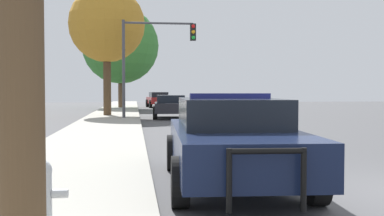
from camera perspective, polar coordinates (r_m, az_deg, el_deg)
sidewalk_left at (r=7.30m, az=-16.46°, el=-10.09°), size 3.00×110.00×0.13m
police_car at (r=8.20m, az=4.70°, el=-3.60°), size 2.31×5.17×1.54m
fire_hydrant at (r=5.58m, az=-17.55°, el=-9.24°), size 0.60×0.26×0.72m
traffic_light at (r=25.73m, az=-4.65°, el=7.03°), size 3.92×0.35×5.15m
car_background_midblock at (r=27.07m, az=-2.59°, el=0.27°), size 2.09×4.23×1.30m
car_background_distant at (r=43.67m, az=-4.03°, el=1.05°), size 2.20×4.37×1.39m
tree_sidewalk_mid at (r=28.74m, az=-10.07°, el=9.70°), size 4.41×4.41×7.49m
tree_sidewalk_far at (r=40.96m, az=-8.48°, el=7.34°), size 6.39×6.39×8.38m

